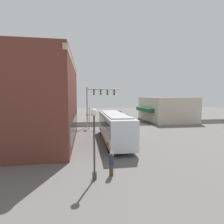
{
  "coord_description": "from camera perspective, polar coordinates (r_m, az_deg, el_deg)",
  "views": [
    {
      "loc": [
        -26.31,
        6.21,
        5.31
      ],
      "look_at": [
        5.13,
        1.3,
        2.61
      ],
      "focal_mm": 28.0,
      "sensor_mm": 36.0,
      "label": 1
    }
  ],
  "objects": [
    {
      "name": "ground_plane",
      "position": [
        27.55,
        4.35,
        -6.28
      ],
      "size": [
        120.0,
        120.0,
        0.0
      ],
      "primitive_type": "plane",
      "color": "#605E5B"
    },
    {
      "name": "brick_building",
      "position": [
        22.47,
        -24.06,
        3.32
      ],
      "size": [
        15.33,
        9.22,
        9.75
      ],
      "color": "brown",
      "rests_on": "ground"
    },
    {
      "name": "shop_building",
      "position": [
        41.47,
        17.06,
        0.91
      ],
      "size": [
        12.46,
        10.12,
        5.22
      ],
      "color": "beige",
      "rests_on": "ground"
    },
    {
      "name": "city_bus",
      "position": [
        20.94,
        0.62,
        -4.57
      ],
      "size": [
        11.91,
        2.59,
        3.41
      ],
      "color": "silver",
      "rests_on": "ground"
    },
    {
      "name": "traffic_signal_gantry",
      "position": [
        31.23,
        -4.67,
        4.81
      ],
      "size": [
        0.42,
        6.16,
        7.1
      ],
      "color": "gray",
      "rests_on": "ground"
    },
    {
      "name": "crossing_signal",
      "position": [
        29.97,
        -7.41,
        -0.96
      ],
      "size": [
        1.41,
        1.18,
        3.81
      ],
      "color": "gray",
      "rests_on": "ground"
    },
    {
      "name": "streetlamp",
      "position": [
        11.27,
        -5.84,
        -8.3
      ],
      "size": [
        0.44,
        0.44,
        4.6
      ],
      "color": "#38383A",
      "rests_on": "ground"
    },
    {
      "name": "rail_track_near",
      "position": [
        33.32,
        1.98,
        -4.27
      ],
      "size": [
        2.6,
        60.0,
        0.15
      ],
      "color": "#332D28",
      "rests_on": "ground"
    },
    {
      "name": "rail_track_far",
      "position": [
        36.43,
        1.03,
        -3.49
      ],
      "size": [
        2.6,
        60.0,
        0.15
      ],
      "color": "#332D28",
      "rests_on": "ground"
    },
    {
      "name": "parked_car_blue",
      "position": [
        39.34,
        4.13,
        -1.94
      ],
      "size": [
        4.72,
        1.82,
        1.41
      ],
      "color": "navy",
      "rests_on": "ground"
    },
    {
      "name": "parked_car_black",
      "position": [
        47.43,
        1.87,
        -0.72
      ],
      "size": [
        4.29,
        1.82,
        1.53
      ],
      "color": "black",
      "rests_on": "ground"
    },
    {
      "name": "pedestrian_by_lamp",
      "position": [
        12.3,
        -0.22,
        -16.45
      ],
      "size": [
        0.34,
        0.34,
        1.66
      ],
      "color": "#473828",
      "rests_on": "ground"
    }
  ]
}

